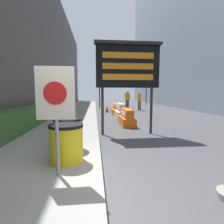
{
  "coord_description": "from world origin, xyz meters",
  "views": [
    {
      "loc": [
        -0.13,
        -2.85,
        1.58
      ],
      "look_at": [
        0.63,
        4.82,
        0.74
      ],
      "focal_mm": 28.0,
      "sensor_mm": 36.0,
      "label": 1
    }
  ],
  "objects_px": {
    "jersey_barrier_cream": "(120,112)",
    "traffic_light_far_side": "(147,83)",
    "jersey_barrier_orange_near": "(115,109)",
    "traffic_cone_near": "(107,109)",
    "traffic_light_near_curb": "(100,80)",
    "pedestrian_worker": "(139,99)",
    "barrel_drum_foreground": "(66,143)",
    "jersey_barrier_orange_far": "(127,118)",
    "barrel_drum_middle": "(68,134)",
    "message_board": "(128,66)",
    "warning_sign": "(56,101)",
    "pedestrian_passerby": "(127,98)"
  },
  "relations": [
    {
      "from": "jersey_barrier_cream",
      "to": "pedestrian_passerby",
      "type": "bearing_deg",
      "value": 75.56
    },
    {
      "from": "barrel_drum_foreground",
      "to": "pedestrian_passerby",
      "type": "bearing_deg",
      "value": 74.12
    },
    {
      "from": "message_board",
      "to": "pedestrian_worker",
      "type": "height_order",
      "value": "message_board"
    },
    {
      "from": "jersey_barrier_cream",
      "to": "traffic_cone_near",
      "type": "bearing_deg",
      "value": 98.93
    },
    {
      "from": "barrel_drum_foreground",
      "to": "traffic_light_far_side",
      "type": "bearing_deg",
      "value": 68.66
    },
    {
      "from": "barrel_drum_middle",
      "to": "jersey_barrier_orange_far",
      "type": "height_order",
      "value": "barrel_drum_middle"
    },
    {
      "from": "warning_sign",
      "to": "barrel_drum_middle",
      "type": "bearing_deg",
      "value": 91.72
    },
    {
      "from": "message_board",
      "to": "warning_sign",
      "type": "bearing_deg",
      "value": -118.36
    },
    {
      "from": "barrel_drum_middle",
      "to": "jersey_barrier_orange_far",
      "type": "distance_m",
      "value": 4.54
    },
    {
      "from": "barrel_drum_foreground",
      "to": "traffic_cone_near",
      "type": "xyz_separation_m",
      "value": [
        1.6,
        10.68,
        -0.23
      ]
    },
    {
      "from": "jersey_barrier_orange_near",
      "to": "jersey_barrier_cream",
      "type": "bearing_deg",
      "value": -90.0
    },
    {
      "from": "message_board",
      "to": "traffic_light_far_side",
      "type": "xyz_separation_m",
      "value": [
        5.66,
        16.33,
        0.32
      ]
    },
    {
      "from": "jersey_barrier_orange_near",
      "to": "traffic_cone_near",
      "type": "bearing_deg",
      "value": 116.07
    },
    {
      "from": "message_board",
      "to": "pedestrian_passerby",
      "type": "bearing_deg",
      "value": 79.3
    },
    {
      "from": "jersey_barrier_cream",
      "to": "traffic_light_far_side",
      "type": "distance_m",
      "value": 13.48
    },
    {
      "from": "warning_sign",
      "to": "pedestrian_passerby",
      "type": "height_order",
      "value": "warning_sign"
    },
    {
      "from": "barrel_drum_middle",
      "to": "traffic_light_far_side",
      "type": "xyz_separation_m",
      "value": [
        7.59,
        18.33,
        2.35
      ]
    },
    {
      "from": "jersey_barrier_cream",
      "to": "traffic_light_near_curb",
      "type": "distance_m",
      "value": 8.68
    },
    {
      "from": "jersey_barrier_cream",
      "to": "jersey_barrier_orange_near",
      "type": "bearing_deg",
      "value": 90.0
    },
    {
      "from": "barrel_drum_middle",
      "to": "jersey_barrier_cream",
      "type": "relative_size",
      "value": 0.41
    },
    {
      "from": "message_board",
      "to": "jersey_barrier_orange_near",
      "type": "relative_size",
      "value": 1.66
    },
    {
      "from": "warning_sign",
      "to": "jersey_barrier_orange_near",
      "type": "relative_size",
      "value": 0.92
    },
    {
      "from": "traffic_light_near_curb",
      "to": "traffic_light_far_side",
      "type": "bearing_deg",
      "value": 31.67
    },
    {
      "from": "pedestrian_worker",
      "to": "warning_sign",
      "type": "bearing_deg",
      "value": 179.53
    },
    {
      "from": "barrel_drum_middle",
      "to": "traffic_light_far_side",
      "type": "height_order",
      "value": "traffic_light_far_side"
    },
    {
      "from": "traffic_light_near_curb",
      "to": "pedestrian_worker",
      "type": "relative_size",
      "value": 2.46
    },
    {
      "from": "message_board",
      "to": "traffic_light_far_side",
      "type": "distance_m",
      "value": 17.28
    },
    {
      "from": "pedestrian_worker",
      "to": "pedestrian_passerby",
      "type": "distance_m",
      "value": 1.75
    },
    {
      "from": "jersey_barrier_cream",
      "to": "pedestrian_worker",
      "type": "bearing_deg",
      "value": 63.27
    },
    {
      "from": "message_board",
      "to": "traffic_light_far_side",
      "type": "bearing_deg",
      "value": 70.89
    },
    {
      "from": "message_board",
      "to": "pedestrian_passerby",
      "type": "distance_m",
      "value": 11.01
    },
    {
      "from": "barrel_drum_foreground",
      "to": "traffic_cone_near",
      "type": "relative_size",
      "value": 1.3
    },
    {
      "from": "traffic_cone_near",
      "to": "pedestrian_passerby",
      "type": "height_order",
      "value": "pedestrian_passerby"
    },
    {
      "from": "barrel_drum_foreground",
      "to": "jersey_barrier_orange_far",
      "type": "height_order",
      "value": "barrel_drum_foreground"
    },
    {
      "from": "barrel_drum_foreground",
      "to": "barrel_drum_middle",
      "type": "xyz_separation_m",
      "value": [
        -0.1,
        0.85,
        0.0
      ]
    },
    {
      "from": "traffic_light_near_curb",
      "to": "pedestrian_passerby",
      "type": "bearing_deg",
      "value": -31.89
    },
    {
      "from": "message_board",
      "to": "pedestrian_passerby",
      "type": "xyz_separation_m",
      "value": [
        2.03,
        10.72,
        -1.49
      ]
    },
    {
      "from": "warning_sign",
      "to": "traffic_cone_near",
      "type": "height_order",
      "value": "warning_sign"
    },
    {
      "from": "barrel_drum_middle",
      "to": "traffic_cone_near",
      "type": "relative_size",
      "value": 1.3
    },
    {
      "from": "warning_sign",
      "to": "jersey_barrier_cream",
      "type": "distance_m",
      "value": 8.06
    },
    {
      "from": "barrel_drum_middle",
      "to": "message_board",
      "type": "relative_size",
      "value": 0.23
    },
    {
      "from": "barrel_drum_middle",
      "to": "jersey_barrier_orange_near",
      "type": "distance_m",
      "value": 8.96
    },
    {
      "from": "barrel_drum_middle",
      "to": "message_board",
      "type": "bearing_deg",
      "value": 46.01
    },
    {
      "from": "barrel_drum_middle",
      "to": "pedestrian_passerby",
      "type": "relative_size",
      "value": 0.44
    },
    {
      "from": "jersey_barrier_orange_far",
      "to": "jersey_barrier_cream",
      "type": "distance_m",
      "value": 2.27
    },
    {
      "from": "barrel_drum_middle",
      "to": "jersey_barrier_orange_near",
      "type": "height_order",
      "value": "barrel_drum_middle"
    },
    {
      "from": "message_board",
      "to": "jersey_barrier_orange_far",
      "type": "distance_m",
      "value": 2.95
    },
    {
      "from": "barrel_drum_foreground",
      "to": "jersey_barrier_orange_near",
      "type": "height_order",
      "value": "barrel_drum_foreground"
    },
    {
      "from": "traffic_light_near_curb",
      "to": "pedestrian_passerby",
      "type": "distance_m",
      "value": 3.74
    },
    {
      "from": "barrel_drum_middle",
      "to": "warning_sign",
      "type": "relative_size",
      "value": 0.42
    }
  ]
}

